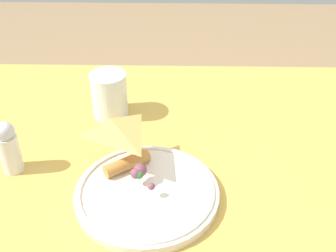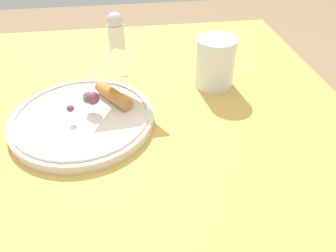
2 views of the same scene
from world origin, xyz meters
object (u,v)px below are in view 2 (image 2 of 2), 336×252
(dining_table, at_px, (151,205))
(plate_pizza, at_px, (84,116))
(milk_glass, at_px, (215,63))
(salt_shaker, at_px, (116,35))

(dining_table, bearing_deg, plate_pizza, -138.64)
(dining_table, relative_size, plate_pizza, 4.40)
(milk_glass, relative_size, salt_shaker, 0.95)
(plate_pizza, relative_size, salt_shaker, 2.36)
(milk_glass, xyz_separation_m, salt_shaker, (-0.16, -0.19, 0.00))
(milk_glass, bearing_deg, dining_table, -36.44)
(dining_table, height_order, salt_shaker, salt_shaker)
(milk_glass, height_order, salt_shaker, salt_shaker)
(dining_table, distance_m, milk_glass, 0.30)
(dining_table, xyz_separation_m, salt_shaker, (-0.37, -0.04, 0.16))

